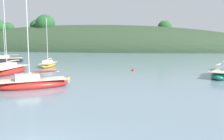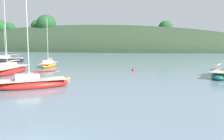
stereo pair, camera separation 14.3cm
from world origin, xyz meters
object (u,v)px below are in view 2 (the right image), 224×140
Objects in this scene: sailboat_orange_cutter at (9,70)px; sailboat_teal_outer at (7,60)px; sailboat_white_near at (33,84)px; sailboat_grey_yawl at (224,73)px; sailboat_navy_dinghy at (49,65)px; mooring_buoy_channel at (133,70)px; mooring_buoy_outer at (68,79)px.

sailboat_orange_cutter reaches higher than sailboat_teal_outer.
sailboat_white_near is (8.44, -8.90, -0.04)m from sailboat_orange_cutter.
sailboat_orange_cutter reaches higher than sailboat_grey_yawl.
sailboat_orange_cutter is 1.34× the size of sailboat_navy_dinghy.
sailboat_white_near is at bearing -151.63° from sailboat_grey_yawl.
sailboat_teal_outer is at bearing 127.64° from sailboat_white_near.
sailboat_teal_outer is (-12.78, 7.02, 0.04)m from sailboat_navy_dinghy.
sailboat_orange_cutter is 18.22m from mooring_buoy_channel.
sailboat_teal_outer is at bearing 151.21° from sailboat_navy_dinghy.
mooring_buoy_channel is at bearing -11.36° from sailboat_navy_dinghy.
sailboat_navy_dinghy is at bearing 110.20° from sailboat_white_near.
sailboat_grey_yawl is 42.76m from sailboat_teal_outer.
sailboat_teal_outer is at bearing 160.25° from mooring_buoy_channel.
sailboat_teal_outer reaches higher than mooring_buoy_channel.
sailboat_white_near is at bearing -119.75° from mooring_buoy_channel.
sailboat_orange_cutter is 21.57× the size of mooring_buoy_outer.
sailboat_grey_yawl is 1.28× the size of sailboat_teal_outer.
sailboat_navy_dinghy is 0.81× the size of sailboat_grey_yawl.
sailboat_orange_cutter is at bearing -100.46° from sailboat_navy_dinghy.
sailboat_navy_dinghy is 1.05× the size of sailboat_teal_outer.
sailboat_grey_yawl reaches higher than sailboat_white_near.
sailboat_grey_yawl is at bearing 16.99° from mooring_buoy_outer.
sailboat_navy_dinghy is at bearing 79.54° from sailboat_orange_cutter.
sailboat_navy_dinghy is 28.49m from sailboat_grey_yawl.
mooring_buoy_outer is at bearing -56.58° from sailboat_navy_dinghy.
sailboat_orange_cutter reaches higher than mooring_buoy_outer.
sailboat_grey_yawl is 20.05m from mooring_buoy_outer.
sailboat_grey_yawl is at bearing -17.52° from mooring_buoy_channel.
sailboat_orange_cutter is at bearing 133.47° from sailboat_white_near.
sailboat_navy_dinghy is 0.97× the size of sailboat_white_near.
sailboat_teal_outer is (-11.05, 16.37, -0.06)m from sailboat_orange_cutter.
mooring_buoy_channel is at bearing 20.10° from sailboat_orange_cutter.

